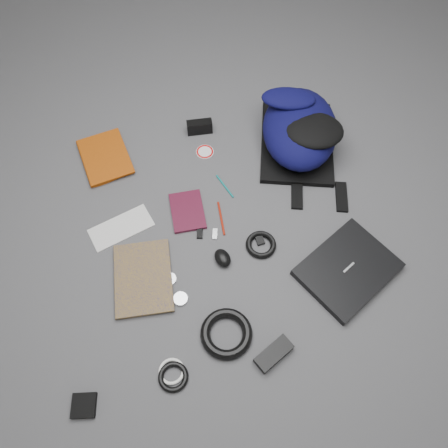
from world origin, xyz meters
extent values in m
plane|color=#4F4F51|center=(0.00, 0.00, 0.00)|extent=(4.00, 4.00, 0.00)
cube|color=black|center=(0.39, -0.29, 0.02)|extent=(0.41, 0.38, 0.03)
imported|color=#8D3708|center=(-0.49, 0.42, 0.01)|extent=(0.22, 0.28, 0.03)
imported|color=#BF920D|center=(-0.44, -0.13, 0.01)|extent=(0.23, 0.30, 0.02)
cube|color=silver|center=(-0.38, 0.09, 0.00)|extent=(0.26, 0.17, 0.00)
cube|color=#3A0B1B|center=(-0.12, 0.10, 0.01)|extent=(0.14, 0.18, 0.01)
cube|color=black|center=(0.02, 0.48, 0.03)|extent=(0.11, 0.05, 0.06)
cylinder|color=white|center=(0.01, 0.37, 0.00)|extent=(0.08, 0.08, 0.00)
cylinder|color=#0C7473|center=(0.05, 0.18, 0.00)|extent=(0.05, 0.12, 0.01)
cylinder|color=#9B1D0B|center=(0.00, 0.04, 0.00)|extent=(0.02, 0.15, 0.01)
cube|color=blue|center=(-0.10, 0.05, 0.00)|extent=(0.05, 0.07, 0.00)
cube|color=black|center=(-0.10, 0.00, 0.01)|extent=(0.04, 0.06, 0.01)
cube|color=silver|center=(-0.04, -0.02, 0.00)|extent=(0.03, 0.05, 0.01)
cube|color=black|center=(0.11, -0.09, 0.01)|extent=(0.03, 0.05, 0.01)
ellipsoid|color=black|center=(-0.04, -0.14, 0.02)|extent=(0.07, 0.09, 0.04)
cylinder|color=silver|center=(-0.24, -0.16, 0.01)|extent=(0.06, 0.06, 0.01)
cylinder|color=silver|center=(-0.22, -0.24, 0.01)|extent=(0.06, 0.06, 0.01)
torus|color=black|center=(0.11, -0.12, 0.01)|extent=(0.13, 0.13, 0.02)
cube|color=black|center=(0.04, -0.51, 0.02)|extent=(0.14, 0.11, 0.03)
torus|color=black|center=(-0.10, -0.41, 0.02)|extent=(0.20, 0.20, 0.03)
cube|color=black|center=(-0.58, -0.51, 0.01)|extent=(0.09, 0.09, 0.02)
torus|color=black|center=(-0.30, -0.50, 0.01)|extent=(0.13, 0.13, 0.02)
torus|color=white|center=(-0.30, -0.48, 0.01)|extent=(0.11, 0.11, 0.01)
camera|label=1|loc=(-0.20, -0.78, 1.47)|focal=35.00mm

